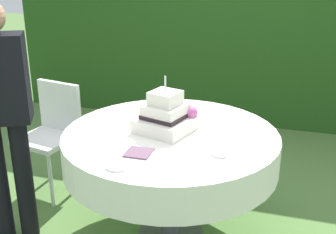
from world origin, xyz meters
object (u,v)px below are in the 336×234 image
object	(u,v)px
serving_plate_far	(221,153)
garden_chair	(53,127)
wedding_cake	(166,116)
serving_plate_near	(159,109)
napkin_stack	(139,153)
serving_plate_left	(117,166)
cake_table	(171,149)
standing_person	(1,110)
serving_plate_right	(216,116)

from	to	relation	value
serving_plate_far	garden_chair	xyz separation A→B (m)	(-1.45, 0.59, -0.24)
wedding_cake	serving_plate_far	distance (m)	0.48
wedding_cake	serving_plate_near	bearing A→B (deg)	115.24
wedding_cake	napkin_stack	world-z (taller)	wedding_cake
serving_plate_left	napkin_stack	world-z (taller)	serving_plate_left
cake_table	standing_person	size ratio (longest dim) A/B	0.86
garden_chair	cake_table	bearing A→B (deg)	-18.83
serving_plate_near	serving_plate_left	distance (m)	0.92
cake_table	standing_person	distance (m)	1.09
cake_table	serving_plate_far	bearing A→B (deg)	-31.30
wedding_cake	serving_plate_far	xyz separation A→B (m)	(0.40, -0.25, -0.09)
cake_table	serving_plate_left	distance (m)	0.56
wedding_cake	serving_plate_right	bearing A→B (deg)	52.94
garden_chair	standing_person	bearing A→B (deg)	-83.49
cake_table	standing_person	world-z (taller)	standing_person
serving_plate_near	napkin_stack	world-z (taller)	serving_plate_near
cake_table	serving_plate_left	world-z (taller)	serving_plate_left
serving_plate_left	serving_plate_right	distance (m)	0.98
serving_plate_far	standing_person	xyz separation A→B (m)	(-1.37, -0.08, 0.15)
serving_plate_left	napkin_stack	bearing A→B (deg)	76.10
cake_table	serving_plate_right	bearing A→B (deg)	59.48
serving_plate_right	napkin_stack	world-z (taller)	serving_plate_right
serving_plate_far	napkin_stack	size ratio (longest dim) A/B	0.77
standing_person	cake_table	bearing A→B (deg)	16.33
napkin_stack	garden_chair	size ratio (longest dim) A/B	0.16
napkin_stack	garden_chair	bearing A→B (deg)	144.56
serving_plate_left	garden_chair	world-z (taller)	garden_chair
serving_plate_right	standing_person	distance (m)	1.42
serving_plate_near	standing_person	distance (m)	1.07
cake_table	serving_plate_left	bearing A→B (deg)	-104.31
wedding_cake	serving_plate_far	bearing A→B (deg)	-32.22
serving_plate_right	napkin_stack	size ratio (longest dim) A/B	0.95
wedding_cake	napkin_stack	distance (m)	0.39
garden_chair	wedding_cake	bearing A→B (deg)	-17.90
serving_plate_far	serving_plate_right	size ratio (longest dim) A/B	0.81
serving_plate_right	napkin_stack	bearing A→B (deg)	-113.39
wedding_cake	garden_chair	world-z (taller)	wedding_cake
serving_plate_near	standing_person	bearing A→B (deg)	-139.73
serving_plate_far	serving_plate_right	xyz separation A→B (m)	(-0.14, 0.59, 0.00)
wedding_cake	serving_plate_left	size ratio (longest dim) A/B	3.24
wedding_cake	serving_plate_right	size ratio (longest dim) A/B	2.93
wedding_cake	napkin_stack	bearing A→B (deg)	-97.68
cake_table	napkin_stack	size ratio (longest dim) A/B	9.50
wedding_cake	napkin_stack	size ratio (longest dim) A/B	2.78
serving_plate_far	serving_plate_left	xyz separation A→B (m)	(-0.50, -0.32, 0.00)
serving_plate_near	serving_plate_far	xyz separation A→B (m)	(0.57, -0.61, 0.00)
garden_chair	napkin_stack	bearing A→B (deg)	-35.44
standing_person	serving_plate_far	bearing A→B (deg)	3.28
garden_chair	standing_person	size ratio (longest dim) A/B	0.56
napkin_stack	wedding_cake	bearing A→B (deg)	82.32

